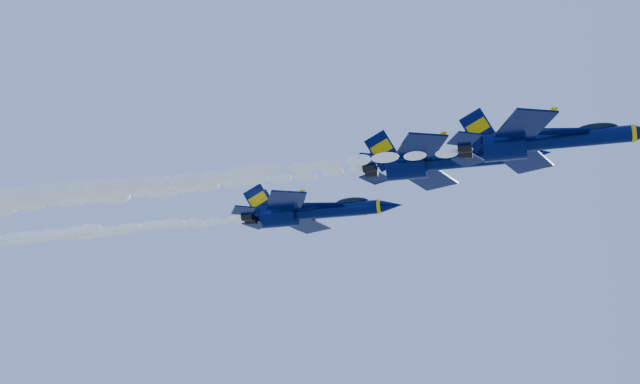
% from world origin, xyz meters
% --- Properties ---
extents(jet_lead, '(17.11, 14.03, 6.36)m').
position_xyz_m(jet_lead, '(19.42, -13.68, 150.47)').
color(jet_lead, '#010835').
extents(smoke_trail_jet_lead, '(49.98, 2.04, 1.84)m').
position_xyz_m(smoke_trail_jet_lead, '(-12.88, -13.68, 150.03)').
color(smoke_trail_jet_lead, white).
extents(jet_second, '(19.10, 15.67, 7.10)m').
position_xyz_m(jet_second, '(9.89, -2.75, 153.99)').
color(jet_second, '#010835').
extents(smoke_trail_jet_second, '(49.98, 2.28, 2.05)m').
position_xyz_m(smoke_trail_jet_second, '(-23.27, -2.75, 153.54)').
color(smoke_trail_jet_second, white).
extents(jet_third, '(19.03, 15.61, 7.07)m').
position_xyz_m(jet_third, '(-6.35, 6.08, 152.83)').
color(jet_third, '#010835').
extents(smoke_trail_jet_third, '(49.98, 2.27, 2.05)m').
position_xyz_m(smoke_trail_jet_third, '(-39.47, 6.08, 152.38)').
color(smoke_trail_jet_third, white).
extents(jet_fourth, '(17.07, 14.00, 6.34)m').
position_xyz_m(jet_fourth, '(-7.65, 10.30, 154.15)').
color(jet_fourth, '#010835').
extents(smoke_trail_jet_fourth, '(49.98, 2.04, 1.83)m').
position_xyz_m(smoke_trail_jet_fourth, '(-39.93, 10.30, 153.72)').
color(smoke_trail_jet_fourth, white).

